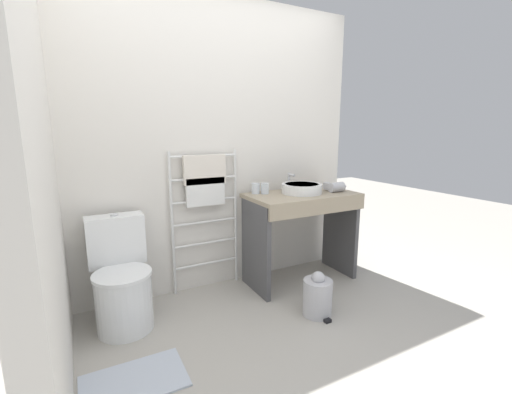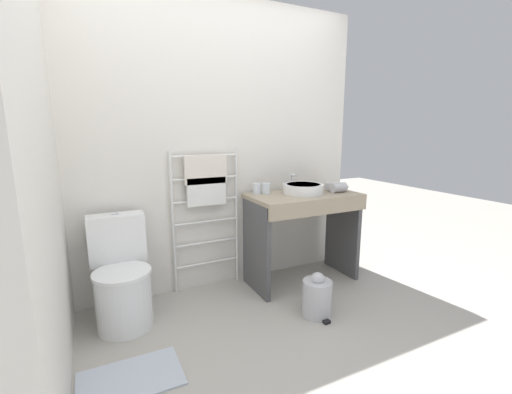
{
  "view_description": "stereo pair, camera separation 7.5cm",
  "coord_description": "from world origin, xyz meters",
  "px_view_note": "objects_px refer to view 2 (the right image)",
  "views": [
    {
      "loc": [
        -1.09,
        -1.43,
        1.39
      ],
      "look_at": [
        0.13,
        0.87,
        0.87
      ],
      "focal_mm": 24.0,
      "sensor_mm": 36.0,
      "label": 1
    },
    {
      "loc": [
        -1.03,
        -1.46,
        1.39
      ],
      "look_at": [
        0.13,
        0.87,
        0.87
      ],
      "focal_mm": 24.0,
      "sensor_mm": 36.0,
      "label": 2
    }
  ],
  "objects_px": {
    "trash_bin": "(317,297)",
    "sink_basin": "(303,188)",
    "cup_near_edge": "(266,188)",
    "toilet": "(122,281)",
    "hair_dryer": "(338,187)",
    "towel_radiator": "(206,191)",
    "cup_near_wall": "(257,188)"
  },
  "relations": [
    {
      "from": "sink_basin",
      "to": "cup_near_wall",
      "type": "distance_m",
      "value": 0.41
    },
    {
      "from": "cup_near_edge",
      "to": "hair_dryer",
      "type": "bearing_deg",
      "value": -19.08
    },
    {
      "from": "cup_near_edge",
      "to": "hair_dryer",
      "type": "height_order",
      "value": "cup_near_edge"
    },
    {
      "from": "towel_radiator",
      "to": "trash_bin",
      "type": "height_order",
      "value": "towel_radiator"
    },
    {
      "from": "sink_basin",
      "to": "toilet",
      "type": "bearing_deg",
      "value": -178.94
    },
    {
      "from": "towel_radiator",
      "to": "cup_near_wall",
      "type": "xyz_separation_m",
      "value": [
        0.45,
        -0.07,
        0.0
      ]
    },
    {
      "from": "toilet",
      "to": "trash_bin",
      "type": "height_order",
      "value": "toilet"
    },
    {
      "from": "sink_basin",
      "to": "towel_radiator",
      "type": "bearing_deg",
      "value": 164.05
    },
    {
      "from": "cup_near_edge",
      "to": "hair_dryer",
      "type": "relative_size",
      "value": 0.5
    },
    {
      "from": "sink_basin",
      "to": "hair_dryer",
      "type": "distance_m",
      "value": 0.34
    },
    {
      "from": "trash_bin",
      "to": "cup_near_wall",
      "type": "bearing_deg",
      "value": 99.93
    },
    {
      "from": "sink_basin",
      "to": "cup_near_edge",
      "type": "bearing_deg",
      "value": 157.29
    },
    {
      "from": "toilet",
      "to": "sink_basin",
      "type": "relative_size",
      "value": 2.16
    },
    {
      "from": "cup_near_edge",
      "to": "trash_bin",
      "type": "relative_size",
      "value": 0.28
    },
    {
      "from": "towel_radiator",
      "to": "cup_near_edge",
      "type": "relative_size",
      "value": 12.72
    },
    {
      "from": "sink_basin",
      "to": "trash_bin",
      "type": "xyz_separation_m",
      "value": [
        -0.25,
        -0.58,
        -0.72
      ]
    },
    {
      "from": "towel_radiator",
      "to": "hair_dryer",
      "type": "xyz_separation_m",
      "value": [
        1.15,
        -0.32,
        -0.0
      ]
    },
    {
      "from": "towel_radiator",
      "to": "sink_basin",
      "type": "relative_size",
      "value": 3.37
    },
    {
      "from": "towel_radiator",
      "to": "hair_dryer",
      "type": "height_order",
      "value": "towel_radiator"
    },
    {
      "from": "trash_bin",
      "to": "hair_dryer",
      "type": "bearing_deg",
      "value": 40.9
    },
    {
      "from": "toilet",
      "to": "trash_bin",
      "type": "xyz_separation_m",
      "value": [
        1.31,
        -0.55,
        -0.17
      ]
    },
    {
      "from": "trash_bin",
      "to": "cup_near_edge",
      "type": "bearing_deg",
      "value": 94.82
    },
    {
      "from": "towel_radiator",
      "to": "hair_dryer",
      "type": "distance_m",
      "value": 1.19
    },
    {
      "from": "sink_basin",
      "to": "cup_near_wall",
      "type": "xyz_separation_m",
      "value": [
        -0.38,
        0.17,
        0.0
      ]
    },
    {
      "from": "cup_near_edge",
      "to": "trash_bin",
      "type": "xyz_separation_m",
      "value": [
        0.06,
        -0.71,
        -0.72
      ]
    },
    {
      "from": "toilet",
      "to": "hair_dryer",
      "type": "height_order",
      "value": "hair_dryer"
    },
    {
      "from": "hair_dryer",
      "to": "trash_bin",
      "type": "xyz_separation_m",
      "value": [
        -0.57,
        -0.49,
        -0.72
      ]
    },
    {
      "from": "cup_near_edge",
      "to": "toilet",
      "type": "bearing_deg",
      "value": -172.85
    },
    {
      "from": "trash_bin",
      "to": "sink_basin",
      "type": "bearing_deg",
      "value": 67.09
    },
    {
      "from": "cup_near_edge",
      "to": "trash_bin",
      "type": "bearing_deg",
      "value": -85.18
    },
    {
      "from": "cup_near_edge",
      "to": "hair_dryer",
      "type": "distance_m",
      "value": 0.67
    },
    {
      "from": "cup_near_edge",
      "to": "trash_bin",
      "type": "height_order",
      "value": "cup_near_edge"
    }
  ]
}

